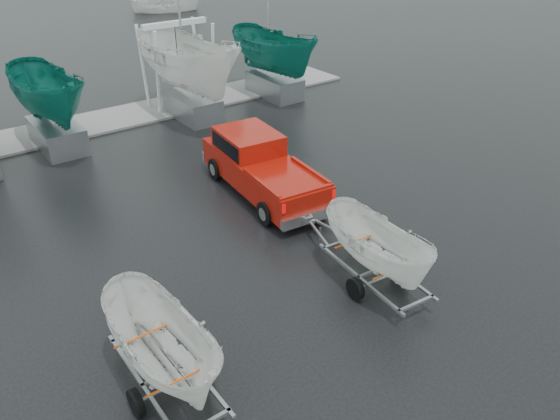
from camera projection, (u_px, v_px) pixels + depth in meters
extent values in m
plane|color=black|center=(223.00, 261.00, 15.92)|extent=(120.00, 120.00, 0.00)
cube|color=gray|center=(74.00, 128.00, 24.93)|extent=(30.00, 3.00, 0.12)
cube|color=maroon|center=(263.00, 173.00, 19.15)|extent=(2.61, 6.01, 0.96)
cube|color=maroon|center=(249.00, 143.00, 19.56)|extent=(2.09, 2.50, 0.86)
cube|color=black|center=(249.00, 141.00, 19.54)|extent=(2.10, 2.25, 0.55)
cube|color=silver|center=(310.00, 217.00, 17.10)|extent=(2.04, 0.39, 0.35)
cylinder|color=black|center=(216.00, 169.00, 20.36)|extent=(0.38, 0.83, 0.81)
cylinder|color=black|center=(261.00, 158.00, 21.20)|extent=(0.38, 0.83, 0.81)
cylinder|color=black|center=(267.00, 213.00, 17.51)|extent=(0.38, 0.83, 0.81)
cylinder|color=black|center=(316.00, 199.00, 18.36)|extent=(0.38, 0.83, 0.81)
cube|color=gray|center=(359.00, 277.00, 14.50)|extent=(0.45, 3.59, 0.08)
cube|color=gray|center=(390.00, 265.00, 14.98)|extent=(0.45, 3.59, 0.08)
cylinder|color=gray|center=(379.00, 279.00, 14.67)|extent=(1.60, 0.25, 0.08)
cylinder|color=black|center=(355.00, 289.00, 14.31)|extent=(0.24, 0.62, 0.60)
cylinder|color=black|center=(402.00, 270.00, 15.02)|extent=(0.24, 0.62, 0.60)
imported|color=silver|center=(382.00, 207.00, 13.74)|extent=(1.62, 1.66, 3.92)
cube|color=#E34D07|center=(358.00, 240.00, 15.06)|extent=(1.55, 0.20, 0.03)
cube|color=#E34D07|center=(397.00, 270.00, 13.87)|extent=(1.55, 0.20, 0.03)
cube|color=gray|center=(143.00, 386.00, 11.29)|extent=(0.09, 3.60, 0.08)
cube|color=gray|center=(190.00, 362.00, 11.85)|extent=(0.09, 3.60, 0.08)
cylinder|color=gray|center=(172.00, 385.00, 11.51)|extent=(1.60, 0.08, 0.08)
cylinder|color=black|center=(136.00, 403.00, 11.09)|extent=(0.18, 0.60, 0.60)
cylinder|color=black|center=(205.00, 368.00, 11.92)|extent=(0.18, 0.60, 0.60)
imported|color=silver|center=(156.00, 295.00, 10.51)|extent=(1.56, 1.61, 4.15)
cube|color=#E34D07|center=(148.00, 333.00, 11.85)|extent=(1.55, 0.05, 0.03)
cube|color=#E34D07|center=(182.00, 379.00, 10.74)|extent=(1.55, 0.05, 0.03)
cylinder|color=silver|center=(158.00, 75.00, 25.48)|extent=(0.16, 0.58, 3.99)
cylinder|color=silver|center=(143.00, 67.00, 26.59)|extent=(0.16, 0.58, 3.99)
cylinder|color=silver|center=(213.00, 64.00, 27.03)|extent=(0.16, 0.58, 3.99)
cylinder|color=silver|center=(197.00, 58.00, 28.14)|extent=(0.16, 0.58, 3.99)
cube|color=silver|center=(174.00, 24.00, 25.81)|extent=(3.30, 0.25, 0.25)
cube|color=gray|center=(57.00, 135.00, 22.80)|extent=(1.60, 3.20, 1.10)
imported|color=#0E6456|center=(38.00, 48.00, 20.99)|extent=(2.31, 2.37, 6.15)
cube|color=gray|center=(193.00, 107.00, 25.92)|extent=(1.60, 3.20, 1.10)
imported|color=silver|center=(184.00, 9.00, 23.71)|extent=(2.90, 2.98, 7.71)
cube|color=gray|center=(274.00, 86.00, 28.74)|extent=(1.60, 3.20, 1.10)
imported|color=#0E6456|center=(274.00, 12.00, 26.87)|extent=(2.39, 2.45, 6.36)
imported|color=silver|center=(167.00, 11.00, 50.32)|extent=(3.18, 3.13, 6.56)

